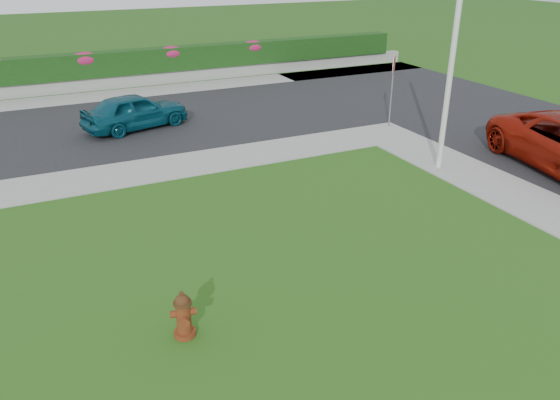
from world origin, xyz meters
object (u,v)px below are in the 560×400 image
utility_pole (451,71)px  stop_sign (393,73)px  sedan_teal (135,111)px  fire_hydrant (184,315)px

utility_pole → stop_sign: utility_pole is taller
utility_pole → sedan_teal: bearing=133.1°
sedan_teal → stop_sign: 9.38m
utility_pole → stop_sign: size_ratio=2.18×
fire_hydrant → stop_sign: bearing=49.9°
sedan_teal → stop_sign: size_ratio=1.43×
utility_pole → stop_sign: bearing=74.3°
sedan_teal → utility_pole: utility_pole is taller
stop_sign → sedan_teal: bearing=131.6°
sedan_teal → utility_pole: 10.98m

